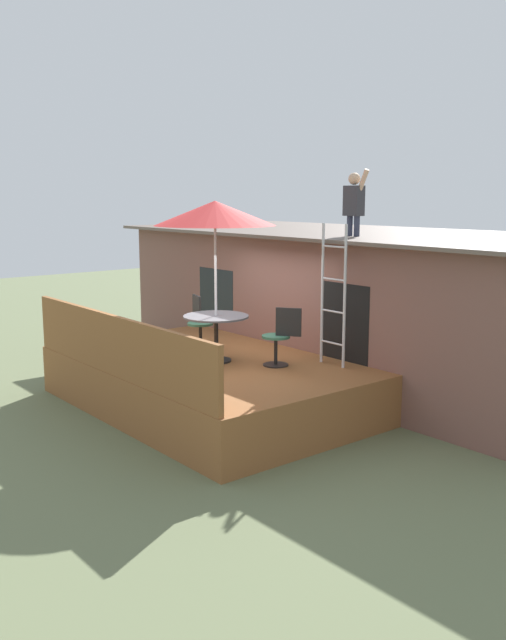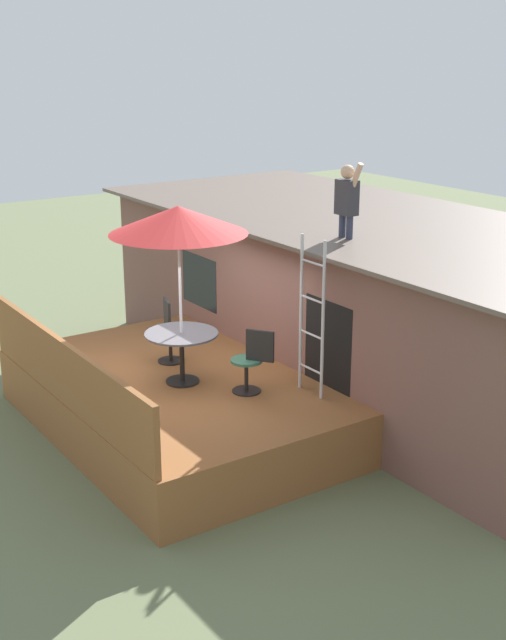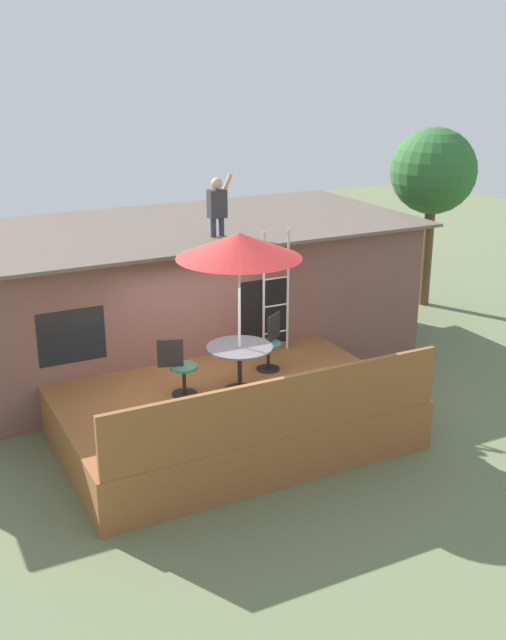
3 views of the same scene
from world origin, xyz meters
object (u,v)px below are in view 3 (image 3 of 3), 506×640
Objects in this scene: patio_chair_left at (179,367)px; person_figure at (218,203)px; patio_table at (240,356)px; step_ladder at (276,292)px; patio_umbrella at (239,246)px; patio_chair_right at (270,343)px; backyard_tree at (433,172)px.

person_figure is at bearing 69.70° from patio_chair_left.
patio_table is 1.91m from step_ladder.
patio_umbrella is 2.76× the size of patio_chair_right.
person_figure is (0.72, 2.35, 0.20)m from patio_umbrella.
patio_table is 8.48m from backyard_tree.
person_figure reaches higher than patio_chair_left.
patio_umbrella is at bearing -149.47° from backyard_tree.
patio_chair_right is (0.87, 0.60, -0.13)m from patio_table.
person_figure reaches higher than step_ladder.
patio_chair_right is 0.21× the size of backyard_tree.
backyard_tree is (5.80, 2.93, 1.34)m from step_ladder.
person_figure is 3.35m from patio_chair_left.
patio_table is at bearing 20.56° from patio_umbrella.
patio_table is 0.96m from patio_chair_left.
patio_table is at bearing -0.00° from patio_chair_left.
patio_table is 0.41× the size of patio_umbrella.
backyard_tree is (6.41, 1.86, -0.11)m from person_figure.
backyard_tree is at bearing 175.10° from patio_chair_right.
patio_umbrella is 2.46m from person_figure.
patio_chair_left is 0.21× the size of backyard_tree.
patio_chair_left is (-1.63, -2.05, -2.09)m from person_figure.
patio_umbrella is 2.11m from patio_chair_left.
step_ladder is at bearing -60.52° from person_figure.
patio_table is 1.06m from patio_chair_right.
patio_chair_right is at bearing -124.93° from step_ladder.
step_ladder is 2.39× the size of patio_chair_left.
patio_chair_left is at bearing -24.92° from patio_chair_right.
patio_chair_right is (-0.47, -0.67, -0.64)m from step_ladder.
patio_chair_right is (1.77, 0.31, 0.00)m from patio_chair_left.
backyard_tree is at bearing 30.53° from patio_umbrella.
patio_umbrella is 0.59× the size of backyard_tree.
patio_table is 1.76m from patio_umbrella.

